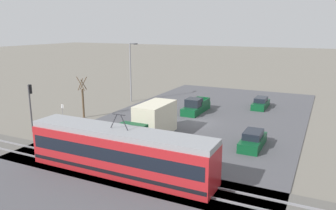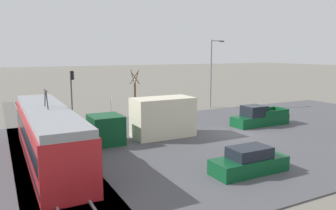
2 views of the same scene
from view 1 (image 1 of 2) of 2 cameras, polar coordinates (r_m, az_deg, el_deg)
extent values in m
plane|color=slate|center=(38.02, 5.22, -3.13)|extent=(320.00, 320.00, 0.00)
cube|color=#4C4C51|center=(38.01, 5.22, -3.07)|extent=(22.93, 45.69, 0.08)
cube|color=#5B5954|center=(25.28, -7.49, -11.80)|extent=(59.24, 4.40, 0.08)
cube|color=gray|center=(25.78, -6.60, -10.99)|extent=(58.06, 0.10, 0.14)
cube|color=gray|center=(24.69, -8.44, -12.18)|extent=(58.06, 0.10, 0.14)
cube|color=#B21E23|center=(24.87, -8.34, -8.41)|extent=(14.79, 2.75, 2.99)
cube|color=black|center=(24.74, -8.37, -7.64)|extent=(14.35, 2.78, 1.00)
cube|color=black|center=(25.22, -8.27, -10.36)|extent=(14.64, 2.79, 0.28)
cube|color=gray|center=(24.29, -8.48, -4.66)|extent=(14.79, 2.53, 0.43)
cylinder|color=#2D2D33|center=(23.83, -7.64, -3.07)|extent=(0.66, 0.07, 1.15)
cylinder|color=#2D2D33|center=(24.32, -9.41, -2.79)|extent=(0.66, 0.07, 1.15)
cube|color=#2D2D33|center=(23.93, -8.58, -1.66)|extent=(1.10, 0.08, 0.06)
cube|color=#0C4723|center=(29.50, -6.72, -5.66)|extent=(2.58, 2.35, 2.20)
cube|color=beige|center=(33.33, -2.24, -2.41)|extent=(2.58, 5.00, 3.23)
cube|color=#196B38|center=(33.86, -4.18, -1.62)|extent=(0.02, 2.50, 0.81)
cube|color=#0C4723|center=(42.41, 4.90, -0.62)|extent=(1.93, 5.79, 0.93)
cube|color=black|center=(41.45, 4.52, 0.44)|extent=(1.77, 1.97, 1.01)
cube|color=#0C4723|center=(43.66, 4.41, 0.78)|extent=(0.12, 2.89, 0.54)
cube|color=#0C4723|center=(43.05, 6.61, 0.56)|extent=(0.12, 2.89, 0.54)
cube|color=#0C4723|center=(44.78, 6.21, 1.06)|extent=(1.77, 0.23, 0.54)
cube|color=red|center=(45.21, 5.34, 0.61)|extent=(0.14, 0.04, 0.18)
cube|color=#0C4723|center=(31.09, 14.53, -6.29)|extent=(1.77, 4.62, 0.88)
cube|color=black|center=(30.85, 14.61, -4.96)|extent=(1.53, 2.40, 0.64)
cube|color=#0C4723|center=(46.40, 15.83, 0.06)|extent=(1.72, 4.79, 0.83)
cube|color=black|center=(46.25, 15.89, 0.94)|extent=(1.48, 2.49, 0.61)
cylinder|color=#47474C|center=(36.83, -22.81, -0.61)|extent=(0.16, 0.16, 5.05)
cube|color=black|center=(36.54, -22.89, 2.57)|extent=(0.28, 0.22, 0.95)
sphere|color=red|center=(36.57, -22.79, 3.09)|extent=(0.18, 0.18, 0.18)
sphere|color=#3C2C06|center=(36.62, -22.75, 2.60)|extent=(0.18, 0.18, 0.18)
sphere|color=black|center=(36.67, -22.70, 2.11)|extent=(0.18, 0.18, 0.18)
cylinder|color=brown|center=(40.99, -14.56, 0.27)|extent=(0.24, 0.24, 3.55)
cylinder|color=brown|center=(40.71, -15.01, 3.51)|extent=(0.09, 0.99, 1.36)
cylinder|color=brown|center=(40.34, -14.99, 3.60)|extent=(1.19, 0.09, 1.65)
cylinder|color=brown|center=(40.39, -14.48, 3.47)|extent=(0.09, 0.99, 1.36)
cylinder|color=brown|center=(40.72, -14.53, 3.72)|extent=(1.19, 0.09, 1.65)
cylinder|color=gray|center=(48.45, -6.54, 5.59)|extent=(0.20, 0.20, 8.58)
cylinder|color=gray|center=(48.75, -6.16, 10.57)|extent=(0.12, 1.60, 0.12)
cube|color=#515156|center=(49.39, -5.69, 10.54)|extent=(0.36, 0.60, 0.18)
cylinder|color=gray|center=(39.88, -17.88, -1.38)|extent=(0.06, 0.06, 2.10)
cube|color=white|center=(39.71, -17.93, -0.22)|extent=(0.32, 0.02, 0.44)
cube|color=red|center=(39.71, -17.92, -0.21)|extent=(0.31, 0.01, 0.10)
camera|label=2|loc=(18.70, 51.83, -3.65)|focal=35.00mm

